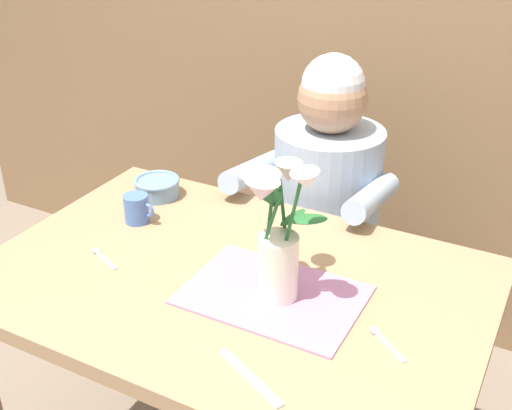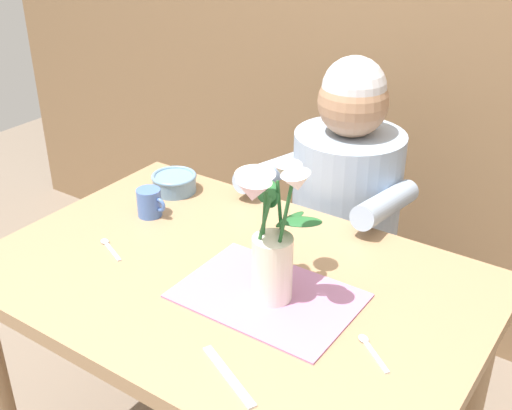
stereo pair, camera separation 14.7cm
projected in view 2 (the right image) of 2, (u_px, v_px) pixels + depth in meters
dining_table at (231, 307)px, 1.59m from camera, size 1.20×0.80×0.74m
seated_person at (343, 232)px, 2.08m from camera, size 0.45×0.47×1.14m
striped_placemat at (268, 296)px, 1.46m from camera, size 0.40×0.28×0.00m
flower_vase at (271, 233)px, 1.38m from camera, size 0.21×0.25×0.34m
ceramic_bowl at (174, 182)px, 1.93m from camera, size 0.14×0.14×0.06m
dinner_knife at (228, 376)px, 1.23m from camera, size 0.18×0.10×0.00m
tea_cup at (150, 203)px, 1.79m from camera, size 0.09×0.07×0.08m
spoon_0 at (369, 347)px, 1.31m from camera, size 0.10×0.08×0.01m
spoon_1 at (108, 246)px, 1.65m from camera, size 0.11×0.06×0.01m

